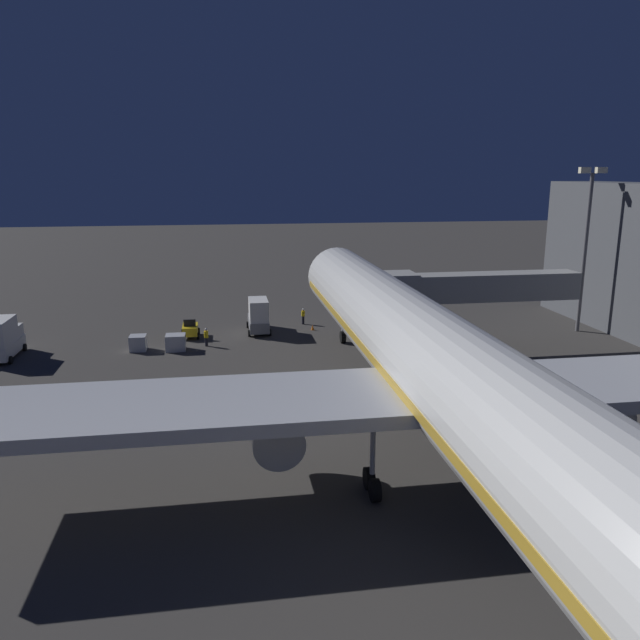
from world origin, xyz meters
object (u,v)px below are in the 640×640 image
Objects in this scene: jet_bridge at (463,288)px; catering_truck at (258,315)px; ground_crew_marshaller_fwd at (303,315)px; ops_van at (3,338)px; baggage_container_mid_row at (176,342)px; baggage_container_near_belt at (138,343)px; apron_floodlight_mast at (586,238)px; airliner_at_gate at (448,377)px; traffic_cone_nose_port at (353,326)px; baggage_tug_lead at (190,330)px; traffic_cone_nose_starboard at (313,328)px; ground_crew_by_belt_loader at (206,336)px.

jet_bridge is 3.63× the size of catering_truck.
ops_van is at bearing 16.76° from ground_crew_marshaller_fwd.
catering_truck is at bearing -28.93° from jet_bridge.
ground_crew_marshaller_fwd is at bearing -163.24° from ops_van.
baggage_container_near_belt is at bearing -8.06° from baggage_container_mid_row.
apron_floodlight_mast is 57.34m from ops_van.
baggage_container_near_belt is at bearing 25.00° from ground_crew_marshaller_fwd.
catering_truck is 10.00m from baggage_container_mid_row.
airliner_at_gate is at bearing 119.64° from baggage_container_mid_row.
jet_bridge reaches higher than catering_truck.
baggage_container_near_belt reaches higher than traffic_cone_nose_port.
baggage_tug_lead is 6.22m from baggage_container_near_belt.
ops_van reaches higher than baggage_container_near_belt.
baggage_container_near_belt is 3.55m from baggage_container_mid_row.
ops_van is at bearing 16.64° from baggage_tug_lead.
baggage_tug_lead reaches higher than baggage_container_mid_row.
airliner_at_gate is 13.44× the size of catering_truck.
baggage_container_mid_row is at bearing 171.94° from baggage_container_near_belt.
baggage_container_near_belt is 2.86× the size of traffic_cone_nose_starboard.
ground_crew_marshaller_fwd is at bearing -76.57° from traffic_cone_nose_starboard.
baggage_container_near_belt is 0.86× the size of baggage_container_mid_row.
ground_crew_marshaller_fwd reaches higher than baggage_container_near_belt.
ground_crew_marshaller_fwd is 2.92m from traffic_cone_nose_starboard.
ground_crew_by_belt_loader is 12.76m from ground_crew_marshaller_fwd.
jet_bridge is at bearing 170.62° from baggage_container_near_belt.
catering_truck reaches higher than baggage_tug_lead.
baggage_container_near_belt is 22.41m from traffic_cone_nose_port.
baggage_tug_lead is 4.77m from baggage_container_mid_row.
ops_van is (56.77, 0.98, -8.00)m from apron_floodlight_mast.
baggage_container_near_belt is 18.51m from ground_crew_marshaller_fwd.
airliner_at_gate is at bearing 66.47° from jet_bridge.
apron_floodlight_mast reaches higher than traffic_cone_nose_starboard.
traffic_cone_nose_starboard is (27.70, -4.82, -9.61)m from apron_floodlight_mast.
jet_bridge reaches higher than traffic_cone_nose_starboard.
ground_crew_by_belt_loader is at bearing 22.46° from traffic_cone_nose_starboard.
baggage_container_mid_row is at bearing 21.78° from traffic_cone_nose_starboard.
apron_floodlight_mast reaches higher than ground_crew_marshaller_fwd.
ground_crew_by_belt_loader is at bearing -0.35° from apron_floodlight_mast.
ops_van is (23.32, 5.91, 0.06)m from catering_truck.
catering_truck is 24.06m from ops_van.
apron_floodlight_mast is 30.67m from ground_crew_marshaller_fwd.
jet_bridge is 16.43m from apron_floodlight_mast.
traffic_cone_nose_port is at bearing -176.90° from baggage_tug_lead.
jet_bridge is 34.52× the size of traffic_cone_nose_starboard.
ops_van is 3.27× the size of ground_crew_marshaller_fwd.
ground_crew_marshaller_fwd is at bearing -28.60° from traffic_cone_nose_port.
apron_floodlight_mast is at bearing 165.03° from ground_crew_marshaller_fwd.
traffic_cone_nose_port is at bearing -93.72° from airliner_at_gate.
baggage_container_mid_row is (1.14, 4.63, -0.02)m from baggage_tug_lead.
ground_crew_marshaller_fwd is (-28.41, -8.56, -0.89)m from ops_van.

